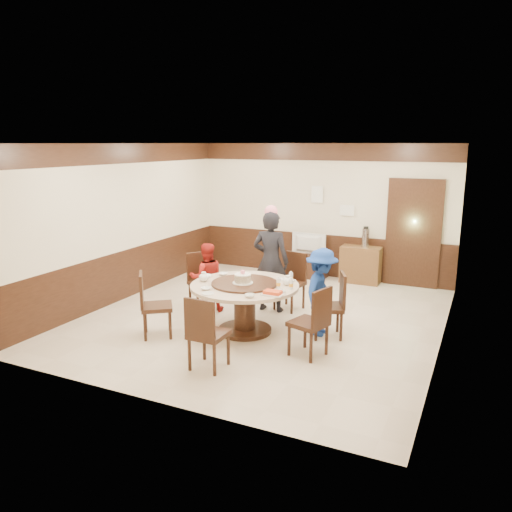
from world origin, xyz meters
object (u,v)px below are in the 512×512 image
at_px(shrimp_platter, 273,293).
at_px(television, 307,244).
at_px(thermos, 366,238).
at_px(banquet_table, 245,298).
at_px(tv_stand, 307,265).
at_px(person_blue, 321,292).
at_px(birthday_cake, 243,278).
at_px(person_red, 207,277).
at_px(person_standing, 271,261).
at_px(side_cabinet, 361,265).

relative_size(shrimp_platter, television, 0.40).
bearing_deg(shrimp_platter, television, 102.19).
bearing_deg(shrimp_platter, thermos, 83.85).
height_order(banquet_table, tv_stand, banquet_table).
xyz_separation_m(banquet_table, thermos, (1.00, 3.47, 0.41)).
height_order(person_blue, birthday_cake, person_blue).
xyz_separation_m(banquet_table, birthday_cake, (-0.01, -0.04, 0.32)).
bearing_deg(person_red, banquet_table, 113.82).
distance_m(person_standing, tv_stand, 2.43).
bearing_deg(person_standing, shrimp_platter, 110.65).
bearing_deg(shrimp_platter, side_cabinet, 84.96).
height_order(person_red, television, person_red).
relative_size(person_standing, person_blue, 1.31).
distance_m(television, side_cabinet, 1.20).
distance_m(person_blue, side_cabinet, 3.09).
bearing_deg(shrimp_platter, person_red, 150.24).
height_order(person_red, tv_stand, person_red).
relative_size(birthday_cake, shrimp_platter, 1.01).
xyz_separation_m(banquet_table, person_blue, (1.07, 0.40, 0.12)).
height_order(shrimp_platter, side_cabinet, shrimp_platter).
xyz_separation_m(person_standing, birthday_cake, (0.04, -1.14, -0.01)).
xyz_separation_m(person_standing, tv_stand, (-0.17, 2.34, -0.61)).
relative_size(tv_stand, thermos, 2.24).
xyz_separation_m(person_red, person_blue, (2.09, -0.21, 0.07)).
xyz_separation_m(person_red, birthday_cake, (1.01, -0.65, 0.26)).
xyz_separation_m(tv_stand, thermos, (1.22, 0.03, 0.69)).
distance_m(person_standing, thermos, 2.60).
bearing_deg(person_standing, person_red, 23.17).
bearing_deg(television, shrimp_platter, 105.71).
bearing_deg(person_standing, television, -89.68).
height_order(person_standing, birthday_cake, person_standing).
height_order(banquet_table, television, television).
relative_size(person_blue, television, 1.74).
height_order(birthday_cake, side_cabinet, birthday_cake).
bearing_deg(tv_stand, birthday_cake, -86.53).
xyz_separation_m(person_standing, thermos, (1.05, 2.37, 0.08)).
xyz_separation_m(birthday_cake, side_cabinet, (0.94, 3.51, -0.48)).
bearing_deg(banquet_table, shrimp_platter, -28.24).
distance_m(person_red, shrimp_platter, 1.87).
height_order(television, side_cabinet, television).
distance_m(person_red, birthday_cake, 1.23).
relative_size(banquet_table, tv_stand, 1.91).
distance_m(person_blue, shrimp_platter, 0.87).
bearing_deg(thermos, person_blue, -88.76).
bearing_deg(television, person_red, 77.79).
relative_size(television, thermos, 1.99).
bearing_deg(thermos, television, -178.59).
height_order(banquet_table, person_blue, person_blue).
distance_m(banquet_table, person_blue, 1.14).
relative_size(person_red, birthday_cake, 3.88).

